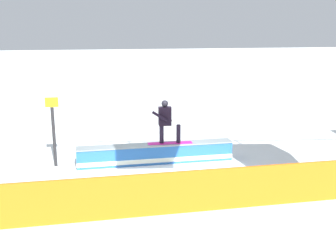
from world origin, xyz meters
TOP-DOWN VIEW (x-y plane):
  - ground_plane at (0.00, 0.00)m, footprint 120.00×120.00m
  - grind_box at (0.00, 0.00)m, footprint 5.08×0.66m
  - snowboarder at (-0.34, -0.02)m, footprint 1.45×0.42m
  - safety_fence at (0.00, 3.71)m, footprint 11.63×0.44m
  - trail_marker at (3.20, -0.24)m, footprint 0.40×0.10m

SIDE VIEW (x-z plane):
  - ground_plane at x=0.00m, z-range 0.00..0.00m
  - grind_box at x=0.00m, z-range -0.03..0.61m
  - safety_fence at x=0.00m, z-range 0.00..1.06m
  - trail_marker at x=3.20m, z-range 0.07..2.29m
  - snowboarder at x=-0.34m, z-range 0.70..2.13m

